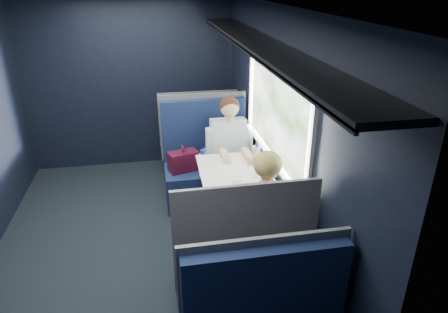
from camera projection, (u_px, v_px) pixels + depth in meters
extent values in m
cube|color=black|center=(137.00, 249.00, 4.04)|extent=(2.80, 4.20, 0.01)
cube|color=black|center=(281.00, 133.00, 3.80)|extent=(0.10, 4.20, 2.30)
cube|color=black|center=(131.00, 84.00, 5.48)|extent=(2.80, 0.10, 2.30)
cube|color=silver|center=(109.00, 0.00, 3.06)|extent=(2.80, 4.20, 0.10)
cube|color=beige|center=(277.00, 71.00, 3.54)|extent=(0.03, 1.84, 0.07)
cube|color=beige|center=(272.00, 158.00, 3.89)|extent=(0.03, 1.84, 0.07)
cube|color=beige|center=(310.00, 155.00, 2.92)|extent=(0.03, 0.07, 0.78)
cube|color=beige|center=(251.00, 92.00, 4.51)|extent=(0.03, 0.07, 0.78)
cube|color=black|center=(261.00, 44.00, 3.41)|extent=(0.36, 4.10, 0.04)
cube|color=black|center=(241.00, 47.00, 3.39)|extent=(0.02, 4.10, 0.03)
cube|color=red|center=(278.00, 54.00, 3.48)|extent=(0.01, 0.10, 0.12)
cylinder|color=#54565E|center=(222.00, 211.00, 4.03)|extent=(0.08, 0.08, 0.70)
cube|color=silver|center=(240.00, 177.00, 3.91)|extent=(0.62, 1.00, 0.04)
cube|color=#0C1637|center=(208.00, 185.00, 4.78)|extent=(1.00, 0.50, 0.45)
cube|color=#0C1637|center=(204.00, 130.00, 4.80)|extent=(1.00, 0.10, 0.75)
cube|color=#54565E|center=(203.00, 126.00, 4.84)|extent=(1.04, 0.03, 0.82)
cube|color=#54565E|center=(208.00, 163.00, 4.60)|extent=(0.06, 0.40, 0.20)
cube|color=#480F23|center=(183.00, 161.00, 4.59)|extent=(0.37, 0.27, 0.23)
cylinder|color=#480F23|center=(183.00, 148.00, 4.52)|extent=(0.07, 0.14, 0.03)
cylinder|color=silver|center=(203.00, 165.00, 4.49)|extent=(0.09, 0.09, 0.25)
cylinder|color=#1A30CA|center=(203.00, 152.00, 4.42)|extent=(0.05, 0.05, 0.06)
cube|color=#0C1637|center=(235.00, 272.00, 3.38)|extent=(1.00, 0.50, 0.45)
cube|color=#0C1637|center=(245.00, 234.00, 2.87)|extent=(1.00, 0.10, 0.75)
cube|color=#54565E|center=(246.00, 236.00, 2.81)|extent=(1.04, 0.03, 0.82)
cube|color=#54565E|center=(234.00, 237.00, 3.29)|extent=(0.06, 0.40, 0.20)
cube|color=#0C1637|center=(197.00, 149.00, 5.76)|extent=(1.00, 0.40, 0.45)
cube|color=#0C1637|center=(198.00, 118.00, 5.32)|extent=(1.00, 0.10, 0.66)
cube|color=#54565E|center=(198.00, 118.00, 5.26)|extent=(1.04, 0.03, 0.72)
cube|color=#0C1637|center=(266.00, 295.00, 2.38)|extent=(1.00, 0.10, 0.66)
cube|color=#54565E|center=(263.00, 286.00, 2.43)|extent=(1.04, 0.03, 0.72)
cube|color=black|center=(231.00, 166.00, 4.57)|extent=(0.36, 0.44, 0.16)
cube|color=black|center=(234.00, 197.00, 4.52)|extent=(0.32, 0.12, 0.45)
cube|color=#B0C2D0|center=(228.00, 140.00, 4.61)|extent=(0.40, 0.29, 0.53)
cylinder|color=#D8A88C|center=(229.00, 118.00, 4.46)|extent=(0.10, 0.10, 0.06)
sphere|color=#D8A88C|center=(230.00, 107.00, 4.38)|extent=(0.21, 0.21, 0.21)
sphere|color=#382114|center=(229.00, 106.00, 4.39)|extent=(0.22, 0.22, 0.22)
cube|color=#B0C2D0|center=(210.00, 143.00, 4.54)|extent=(0.09, 0.12, 0.34)
cube|color=#B0C2D0|center=(248.00, 140.00, 4.61)|extent=(0.09, 0.12, 0.34)
cube|color=black|center=(260.00, 230.00, 3.42)|extent=(0.36, 0.44, 0.16)
cube|color=black|center=(254.00, 244.00, 3.73)|extent=(0.32, 0.12, 0.45)
cube|color=black|center=(267.00, 215.00, 3.18)|extent=(0.40, 0.29, 0.53)
cylinder|color=#D8A88C|center=(267.00, 182.00, 3.10)|extent=(0.10, 0.10, 0.06)
sphere|color=#D8A88C|center=(267.00, 165.00, 3.06)|extent=(0.21, 0.21, 0.21)
sphere|color=tan|center=(268.00, 164.00, 3.04)|extent=(0.22, 0.22, 0.22)
cube|color=black|center=(239.00, 215.00, 3.18)|extent=(0.09, 0.12, 0.34)
cube|color=black|center=(292.00, 210.00, 3.25)|extent=(0.09, 0.12, 0.34)
cube|color=tan|center=(270.00, 206.00, 3.07)|extent=(0.26, 0.07, 0.36)
cube|color=white|center=(228.00, 170.00, 3.99)|extent=(0.58, 0.82, 0.01)
cube|color=silver|center=(263.00, 170.00, 3.98)|extent=(0.27, 0.35, 0.02)
cube|color=silver|center=(275.00, 157.00, 3.95)|extent=(0.02, 0.34, 0.23)
cube|color=black|center=(274.00, 157.00, 3.94)|extent=(0.01, 0.30, 0.19)
cylinder|color=silver|center=(257.00, 155.00, 4.12)|extent=(0.06, 0.06, 0.18)
cylinder|color=#1A30CA|center=(257.00, 145.00, 4.07)|extent=(0.04, 0.04, 0.04)
cylinder|color=white|center=(256.00, 151.00, 4.32)|extent=(0.08, 0.08, 0.10)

